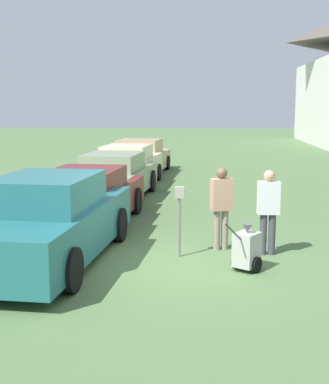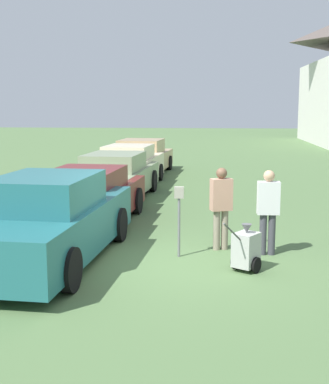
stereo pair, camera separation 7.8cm
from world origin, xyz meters
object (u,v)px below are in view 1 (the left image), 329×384
parked_car_sage (114,178)px  parked_car_cream (128,167)px  parked_car_tan (140,158)px  person_supervisor (268,207)px  parked_car_teal (51,222)px  equipment_cart (247,249)px  parking_meter (179,208)px  parked_car_maroon (87,199)px  person_worker (221,203)px

parked_car_sage → parked_car_cream: (0.00, 2.83, 0.02)m
parked_car_sage → parked_car_tan: parked_car_tan is taller
person_supervisor → parked_car_cream: bearing=-68.5°
person_supervisor → parked_car_teal: bearing=7.7°
equipment_cart → person_supervisor: bearing=99.3°
parked_car_teal → parking_meter: bearing=15.9°
parked_car_sage → parked_car_cream: 2.83m
parked_car_maroon → equipment_cart: bearing=-38.4°
parked_car_cream → person_supervisor: 9.68m
parked_car_sage → person_supervisor: (4.07, -5.95, 0.27)m
parked_car_teal → equipment_cart: 3.62m
parked_car_maroon → parked_car_cream: parked_car_cream is taller
parked_car_sage → parking_meter: parked_car_sage is taller
parked_car_sage → parking_meter: size_ratio=3.90×
parked_car_teal → parked_car_sage: bearing=93.9°
parked_car_cream → person_worker: size_ratio=2.94×
parked_car_maroon → parked_car_tan: bearing=93.9°
parked_car_maroon → person_supervisor: person_supervisor is taller
parked_car_maroon → parked_car_tan: 10.08m
parked_car_cream → equipment_cart: size_ratio=4.91×
equipment_cart → parking_meter: bearing=-179.9°
parked_car_sage → equipment_cart: (3.59, -7.03, -0.29)m
parking_meter → equipment_cart: bearing=-32.9°
parked_car_tan → person_supervisor: bearing=-67.8°
parking_meter → parked_car_sage: bearing=110.7°
parked_car_maroon → parking_meter: parked_car_maroon is taller
parking_meter → person_worker: size_ratio=0.82×
parked_car_tan → person_supervisor: 12.93m
parked_car_cream → parking_meter: 9.37m
parked_car_maroon → person_worker: bearing=-26.8°
person_supervisor → parked_car_tan: bearing=-75.0°
parked_car_tan → parked_car_cream: bearing=-86.1°
parked_car_tan → equipment_cart: bearing=-71.1°
parked_car_sage → equipment_cart: parked_car_sage is taller
person_worker → parked_car_maroon: bearing=-50.6°
person_worker → parked_car_tan: bearing=-95.0°
parked_car_tan → person_supervisor: size_ratio=3.06×
parked_car_teal → equipment_cart: size_ratio=5.36×
person_worker → equipment_cart: 1.56m
person_supervisor → parking_meter: bearing=6.4°
parked_car_maroon → parked_car_sage: size_ratio=0.99×
equipment_cart → parked_car_tan: bearing=138.0°
parked_car_cream → parked_car_sage: bearing=-86.1°
parked_car_teal → parking_meter: size_ratio=3.91×
person_supervisor → parked_car_sage: bearing=-59.0°
parked_car_cream → equipment_cart: bearing=-66.1°
person_worker → person_supervisor: person_worker is taller
person_supervisor → equipment_cart: (-0.48, -1.09, -0.56)m
parked_car_maroon → person_worker: (3.17, -1.88, 0.28)m
parked_car_cream → parked_car_tan: parked_car_cream is taller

